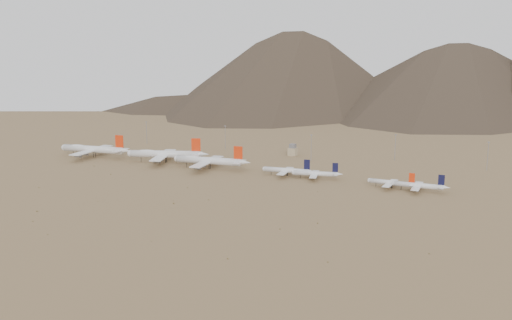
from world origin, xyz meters
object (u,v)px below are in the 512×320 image
at_px(widebody_centre, 165,154).
at_px(narrowbody_b, 317,174).
at_px(widebody_west, 93,149).
at_px(narrowbody_a, 288,170).
at_px(widebody_east, 209,161).
at_px(control_tower, 293,150).

relative_size(widebody_centre, narrowbody_b, 1.81).
xyz_separation_m(widebody_west, narrowbody_a, (209.41, 1.45, -3.16)).
bearing_deg(widebody_east, widebody_centre, 163.94).
bearing_deg(narrowbody_b, narrowbody_a, 166.52).
xyz_separation_m(widebody_centre, widebody_east, (52.91, -8.41, -0.54)).
xyz_separation_m(widebody_centre, narrowbody_a, (129.04, -6.55, -3.17)).
height_order(widebody_west, narrowbody_a, widebody_west).
bearing_deg(widebody_east, narrowbody_a, -5.63).
distance_m(widebody_west, narrowbody_a, 209.44).
relative_size(widebody_east, narrowbody_b, 1.77).
distance_m(widebody_east, control_tower, 103.51).
xyz_separation_m(widebody_east, narrowbody_b, (101.93, 2.11, -3.04)).
height_order(widebody_west, widebody_east, widebody_west).
distance_m(widebody_west, control_tower, 200.73).
bearing_deg(narrowbody_b, widebody_east, 167.14).
distance_m(widebody_centre, control_tower, 129.36).
relative_size(widebody_centre, widebody_east, 1.03).
distance_m(narrowbody_a, control_tower, 96.80).
relative_size(widebody_east, control_tower, 6.20).
bearing_deg(widebody_west, narrowbody_b, -6.94).
distance_m(widebody_west, narrowbody_b, 235.25).
distance_m(narrowbody_a, narrowbody_b, 25.80).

